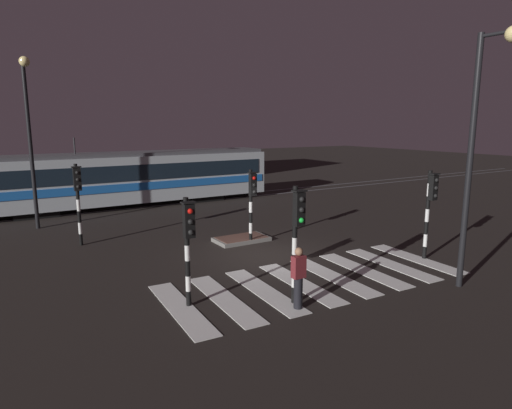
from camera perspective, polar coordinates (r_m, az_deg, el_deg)
name	(u,v)px	position (r m, az deg, el deg)	size (l,w,h in m)	color
ground_plane	(265,256)	(16.60, 1.19, -6.70)	(120.00, 120.00, 0.00)	black
rail_near	(159,206)	(27.07, -12.51, -0.14)	(80.00, 0.12, 0.03)	#59595E
rail_far	(152,202)	(28.41, -13.47, 0.32)	(80.00, 0.12, 0.03)	#59595E
crosswalk_zebra	(316,280)	(14.27, 7.89, -9.69)	(9.94, 4.41, 0.02)	silver
traffic_island	(241,239)	(18.58, -1.91, -4.54)	(2.24, 1.29, 0.18)	slate
traffic_light_kerb_mid_left	(297,228)	(11.74, 5.37, -3.04)	(0.36, 0.42, 3.29)	black
traffic_light_median_centre	(252,196)	(17.73, -0.55, 1.18)	(0.36, 0.42, 3.09)	black
traffic_light_corner_far_left	(78,192)	(18.83, -22.24, 1.47)	(0.36, 0.42, 3.34)	black
traffic_light_corner_near_left	(188,236)	(11.68, -8.85, -4.13)	(0.36, 0.42, 3.02)	black
traffic_light_corner_near_right	(430,202)	(16.86, 21.81, 0.36)	(0.36, 0.42, 3.28)	black
street_lamp_near_kerb	(481,132)	(14.05, 27.27, 8.45)	(0.44, 1.21, 7.43)	black
street_lamp_trackside_left	(29,125)	(22.50, -27.53, 9.23)	(0.44, 1.21, 7.75)	black
tram	(125,178)	(26.98, -16.69, 3.36)	(18.08, 2.58, 4.15)	#B2BCC1
pedestrian_waiting_at_kerb	(298,278)	(11.84, 5.56, -9.50)	(0.36, 0.24, 1.71)	black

